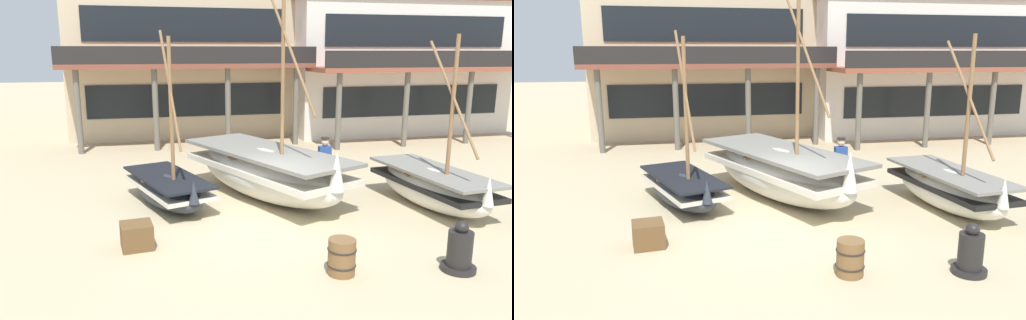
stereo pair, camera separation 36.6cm
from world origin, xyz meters
The scene contains 10 objects.
ground_plane centered at (0.00, 0.00, 0.00)m, with size 120.00×120.00×0.00m, color tan.
fishing_boat_near_left centered at (-2.20, 2.11, 0.48)m, with size 2.40×3.76×4.66m.
fishing_boat_centre_large centered at (0.59, 2.23, 0.77)m, with size 4.15×6.16×6.78m.
fishing_boat_far_right centered at (4.74, 0.33, 0.58)m, with size 1.86×4.16×4.54m.
fisherman_by_hull centered at (2.36, 2.24, 0.83)m, with size 0.38×0.26×1.68m.
capstan_winch centered at (2.99, -3.30, 0.40)m, with size 0.66×0.66×1.00m.
wooden_barrel centered at (0.73, -2.93, 0.35)m, with size 0.56×0.56×0.70m.
cargo_crate centered at (-3.03, -0.73, 0.27)m, with size 0.66×0.66×0.55m, color brown.
harbor_building_main centered at (-0.68, 14.86, 3.57)m, with size 11.16×8.46×7.13m.
harbor_building_annex centered at (10.00, 13.55, 3.40)m, with size 11.41×9.13×6.79m.
Camera 2 is at (-2.45, -10.96, 4.14)m, focal length 34.25 mm.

